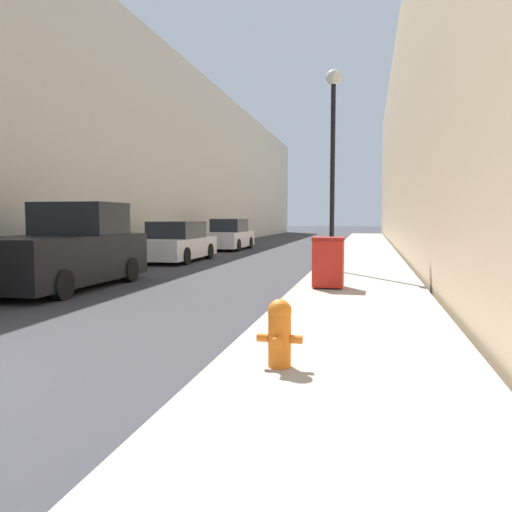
{
  "coord_description": "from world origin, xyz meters",
  "views": [
    {
      "loc": [
        5.1,
        -3.12,
        1.7
      ],
      "look_at": [
        0.24,
        18.34,
        0.02
      ],
      "focal_mm": 35.0,
      "sensor_mm": 36.0,
      "label": 1
    }
  ],
  "objects_px": {
    "parked_sedan_near": "(177,243)",
    "parked_sedan_far": "(230,236)",
    "fire_hydrant": "(280,331)",
    "trash_bin": "(328,262)",
    "pickup_truck": "(64,252)",
    "lamppost": "(333,144)"
  },
  "relations": [
    {
      "from": "parked_sedan_near",
      "to": "parked_sedan_far",
      "type": "bearing_deg",
      "value": 89.56
    },
    {
      "from": "fire_hydrant",
      "to": "trash_bin",
      "type": "xyz_separation_m",
      "value": [
        0.02,
        6.12,
        0.21
      ]
    },
    {
      "from": "pickup_truck",
      "to": "parked_sedan_far",
      "type": "relative_size",
      "value": 1.1
    },
    {
      "from": "pickup_truck",
      "to": "trash_bin",
      "type": "bearing_deg",
      "value": 3.62
    },
    {
      "from": "parked_sedan_near",
      "to": "parked_sedan_far",
      "type": "distance_m",
      "value": 7.38
    },
    {
      "from": "lamppost",
      "to": "pickup_truck",
      "type": "bearing_deg",
      "value": -145.92
    },
    {
      "from": "trash_bin",
      "to": "parked_sedan_near",
      "type": "xyz_separation_m",
      "value": [
        -6.48,
        7.24,
        -0.01
      ]
    },
    {
      "from": "fire_hydrant",
      "to": "parked_sedan_far",
      "type": "distance_m",
      "value": 21.71
    },
    {
      "from": "pickup_truck",
      "to": "parked_sedan_far",
      "type": "xyz_separation_m",
      "value": [
        -0.07,
        15.02,
        -0.13
      ]
    },
    {
      "from": "lamppost",
      "to": "parked_sedan_far",
      "type": "bearing_deg",
      "value": 119.82
    },
    {
      "from": "lamppost",
      "to": "parked_sedan_near",
      "type": "relative_size",
      "value": 1.27
    },
    {
      "from": "lamppost",
      "to": "parked_sedan_far",
      "type": "height_order",
      "value": "lamppost"
    },
    {
      "from": "pickup_truck",
      "to": "parked_sedan_near",
      "type": "distance_m",
      "value": 7.64
    },
    {
      "from": "pickup_truck",
      "to": "parked_sedan_far",
      "type": "height_order",
      "value": "pickup_truck"
    },
    {
      "from": "trash_bin",
      "to": "fire_hydrant",
      "type": "bearing_deg",
      "value": -90.2
    },
    {
      "from": "parked_sedan_far",
      "to": "trash_bin",
      "type": "bearing_deg",
      "value": -66.28
    },
    {
      "from": "trash_bin",
      "to": "parked_sedan_far",
      "type": "distance_m",
      "value": 15.97
    },
    {
      "from": "parked_sedan_near",
      "to": "parked_sedan_far",
      "type": "xyz_separation_m",
      "value": [
        0.06,
        7.38,
        0.03
      ]
    },
    {
      "from": "fire_hydrant",
      "to": "parked_sedan_near",
      "type": "xyz_separation_m",
      "value": [
        -6.46,
        13.36,
        0.2
      ]
    },
    {
      "from": "fire_hydrant",
      "to": "parked_sedan_far",
      "type": "height_order",
      "value": "parked_sedan_far"
    },
    {
      "from": "parked_sedan_far",
      "to": "fire_hydrant",
      "type": "bearing_deg",
      "value": -72.84
    },
    {
      "from": "trash_bin",
      "to": "parked_sedan_far",
      "type": "relative_size",
      "value": 0.25
    }
  ]
}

